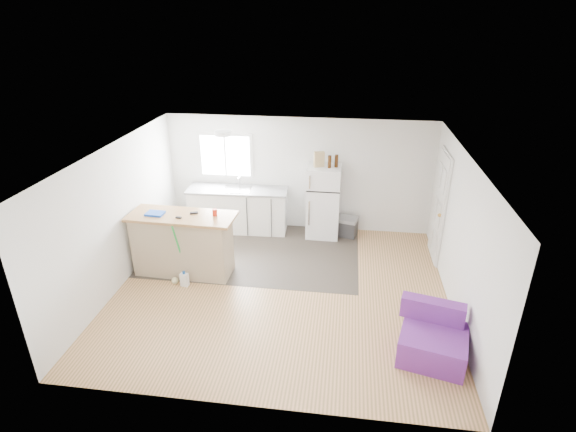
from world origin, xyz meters
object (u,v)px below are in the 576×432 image
object	(u,v)px
blue_tray	(155,213)
cleaner_jug	(184,279)
cardboard_box	(319,159)
cooler	(345,226)
peninsula	(183,244)
mop	(177,271)
purple_seat	(433,339)
refrigerator	(323,202)
bottle_right	(336,161)
kitchen_cabinets	(238,209)
red_cup	(215,212)
bottle_left	(330,162)

from	to	relation	value
blue_tray	cleaner_jug	bearing A→B (deg)	-35.60
cardboard_box	cooler	bearing A→B (deg)	6.14
peninsula	mop	bearing A→B (deg)	-90.64
mop	cooler	bearing A→B (deg)	51.92
peninsula	purple_seat	bearing A→B (deg)	-19.57
cooler	blue_tray	bearing A→B (deg)	-135.19
refrigerator	bottle_right	distance (m)	0.91
kitchen_cabinets	mop	size ratio (longest dim) A/B	1.88
kitchen_cabinets	red_cup	size ratio (longest dim) A/B	17.68
peninsula	cardboard_box	size ratio (longest dim) A/B	6.22
mop	bottle_right	bearing A→B (deg)	53.78
cardboard_box	bottle_right	world-z (taller)	cardboard_box
blue_tray	bottle_left	world-z (taller)	bottle_left
bottle_left	cardboard_box	bearing A→B (deg)	166.81
kitchen_cabinets	bottle_right	bearing A→B (deg)	-2.53
cleaner_jug	bottle_right	xyz separation A→B (m)	(2.44, 2.28, 1.51)
kitchen_cabinets	mop	distance (m)	2.28
cleaner_jug	bottle_right	size ratio (longest dim) A/B	1.14
blue_tray	bottle_left	distance (m)	3.43
purple_seat	cleaner_jug	bearing A→B (deg)	177.19
cooler	red_cup	bearing A→B (deg)	-126.24
cardboard_box	kitchen_cabinets	bearing A→B (deg)	179.41
peninsula	cooler	world-z (taller)	peninsula
bottle_right	bottle_left	bearing A→B (deg)	-152.53
blue_tray	cardboard_box	bearing A→B (deg)	34.75
refrigerator	cleaner_jug	world-z (taller)	refrigerator
purple_seat	bottle_right	world-z (taller)	bottle_right
refrigerator	purple_seat	world-z (taller)	refrigerator
cooler	cardboard_box	xyz separation A→B (m)	(-0.57, -0.06, 1.45)
cleaner_jug	bottle_right	distance (m)	3.67
cooler	cardboard_box	bearing A→B (deg)	-159.60
refrigerator	blue_tray	distance (m)	3.38
cooler	mop	distance (m)	3.61
refrigerator	blue_tray	xyz separation A→B (m)	(-2.79, -1.87, 0.40)
mop	red_cup	world-z (taller)	red_cup
bottle_right	cooler	bearing A→B (deg)	10.37
cardboard_box	red_cup	bearing A→B (deg)	-132.94
mop	cardboard_box	world-z (taller)	cardboard_box
cooler	bottle_left	size ratio (longest dim) A/B	2.40
bottle_left	purple_seat	bearing A→B (deg)	-64.43
peninsula	red_cup	world-z (taller)	red_cup
refrigerator	cardboard_box	size ratio (longest dim) A/B	5.02
blue_tray	bottle_left	size ratio (longest dim) A/B	1.20
refrigerator	bottle_left	xyz separation A→B (m)	(0.09, -0.06, 0.88)
cardboard_box	cleaner_jug	bearing A→B (deg)	-132.96
refrigerator	cooler	size ratio (longest dim) A/B	2.51
purple_seat	mop	size ratio (longest dim) A/B	0.91
red_cup	cleaner_jug	bearing A→B (deg)	-133.06
mop	cardboard_box	xyz separation A→B (m)	(2.26, 2.18, 1.42)
purple_seat	cardboard_box	xyz separation A→B (m)	(-1.83, 3.44, 1.40)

